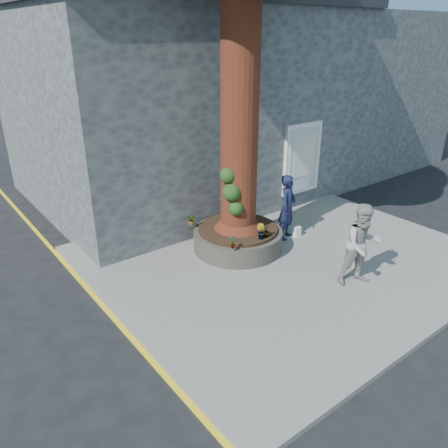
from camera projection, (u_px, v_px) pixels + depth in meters
ground at (267, 296)px, 9.64m from camera, size 120.00×120.00×0.00m
pavement at (283, 257)px, 11.18m from camera, size 9.00×8.00×0.12m
yellow_line at (119, 325)px, 8.67m from camera, size 0.10×30.00×0.01m
stone_shop at (182, 101)px, 14.97m from camera, size 10.30×8.30×6.30m
neighbour_shop at (333, 88)px, 19.49m from camera, size 6.00×8.00×6.00m
planter at (238, 238)px, 11.37m from camera, size 2.30×2.30×0.60m
man at (288, 207)px, 11.72m from camera, size 0.77×0.66×1.80m
woman at (362, 245)px, 9.56m from camera, size 1.12×1.02×1.89m
shopping_bag at (297, 232)px, 12.09m from camera, size 0.21×0.13×0.28m
plant_a at (233, 242)px, 10.09m from camera, size 0.22×0.20×0.34m
plant_b at (261, 231)px, 10.56m from camera, size 0.23×0.23×0.38m
plant_c at (266, 231)px, 10.68m from camera, size 0.18×0.18×0.31m
plant_d at (192, 219)px, 11.33m from camera, size 0.35×0.36×0.31m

